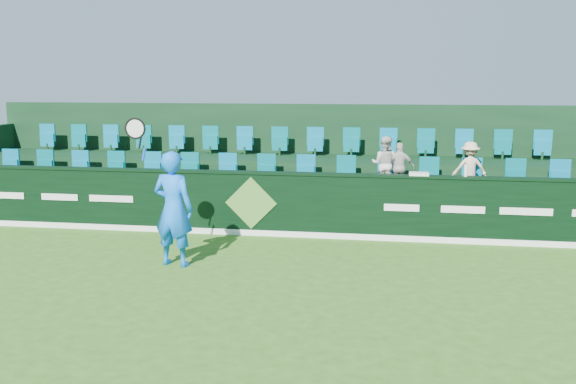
% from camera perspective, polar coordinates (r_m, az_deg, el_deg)
% --- Properties ---
extents(ground, '(60.00, 60.00, 0.00)m').
position_cam_1_polar(ground, '(9.95, -8.16, -9.18)').
color(ground, '#2E6417').
rests_on(ground, ground).
extents(sponsor_hoarding, '(16.00, 0.25, 1.35)m').
position_cam_1_polar(sponsor_hoarding, '(13.52, -3.19, -1.00)').
color(sponsor_hoarding, black).
rests_on(sponsor_hoarding, ground).
extents(stand_tier_front, '(16.00, 2.00, 0.80)m').
position_cam_1_polar(stand_tier_front, '(14.63, -2.27, -1.24)').
color(stand_tier_front, black).
rests_on(stand_tier_front, ground).
extents(stand_tier_back, '(16.00, 1.80, 1.30)m').
position_cam_1_polar(stand_tier_back, '(16.42, -0.96, 0.89)').
color(stand_tier_back, black).
rests_on(stand_tier_back, ground).
extents(stand_rear, '(16.00, 4.10, 2.60)m').
position_cam_1_polar(stand_rear, '(16.77, -0.70, 3.04)').
color(stand_rear, black).
rests_on(stand_rear, ground).
extents(seat_row_front, '(13.50, 0.50, 0.60)m').
position_cam_1_polar(seat_row_front, '(14.89, -1.99, 1.70)').
color(seat_row_front, '#056B8B').
rests_on(seat_row_front, stand_tier_front).
extents(seat_row_back, '(13.50, 0.50, 0.60)m').
position_cam_1_polar(seat_row_back, '(16.59, -0.79, 4.30)').
color(seat_row_back, '#056B8B').
rests_on(seat_row_back, stand_tier_back).
extents(tennis_player, '(1.24, 0.62, 2.64)m').
position_cam_1_polar(tennis_player, '(11.37, -10.19, -1.42)').
color(tennis_player, blue).
rests_on(tennis_player, ground).
extents(spectator_left, '(0.68, 0.57, 1.23)m').
position_cam_1_polar(spectator_left, '(14.20, 8.58, 2.46)').
color(spectator_left, beige).
rests_on(spectator_left, stand_tier_front).
extents(spectator_middle, '(0.65, 0.30, 1.10)m').
position_cam_1_polar(spectator_middle, '(14.21, 9.90, 2.16)').
color(spectator_middle, beige).
rests_on(spectator_middle, stand_tier_front).
extents(spectator_right, '(0.78, 0.51, 1.14)m').
position_cam_1_polar(spectator_right, '(14.30, 15.84, 2.06)').
color(spectator_right, beige).
rests_on(spectator_right, stand_tier_front).
extents(towel, '(0.39, 0.25, 0.06)m').
position_cam_1_polar(towel, '(13.10, 11.56, 1.59)').
color(towel, silver).
rests_on(towel, sponsor_hoarding).
extents(drinks_bottle, '(0.08, 0.08, 0.24)m').
position_cam_1_polar(drinks_bottle, '(13.16, 15.53, 1.87)').
color(drinks_bottle, silver).
rests_on(drinks_bottle, sponsor_hoarding).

